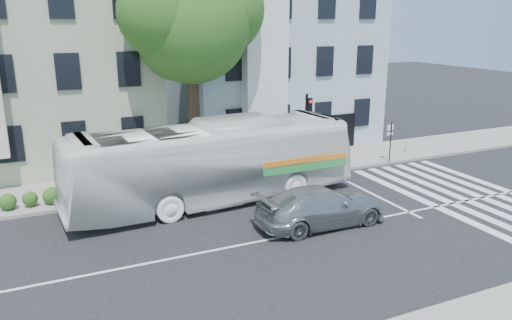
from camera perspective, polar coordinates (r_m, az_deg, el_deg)
ground at (r=18.40m, az=1.45°, el=-9.09°), size 120.00×120.00×0.00m
sidewalk_far at (r=25.32m, az=-6.48°, el=-1.93°), size 80.00×4.00×0.15m
building_left at (r=30.07m, az=-24.19°, el=10.17°), size 12.00×10.00×11.00m
building_right at (r=33.32m, az=1.07°, el=11.94°), size 12.00×10.00×11.00m
street_tree at (r=24.85m, az=-7.47°, el=15.88°), size 7.30×5.90×11.10m
bus at (r=21.60m, az=-4.92°, el=-0.26°), size 3.93×13.01×3.57m
sedan at (r=19.54m, az=7.42°, el=-5.28°), size 2.13×5.22×1.51m
hedge at (r=22.96m, az=-22.30°, el=-3.81°), size 8.23×3.87×0.70m
traffic_signal at (r=25.78m, az=5.86°, el=4.31°), size 0.43×0.53×4.09m
fire_hydrant at (r=30.94m, az=16.93°, el=1.55°), size 0.38×0.22×0.67m
far_sign_pole at (r=28.26m, az=15.10°, el=2.64°), size 0.40×0.17×2.21m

